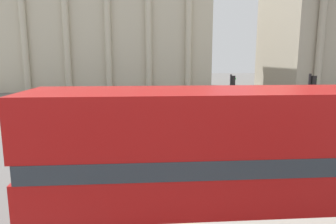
{
  "coord_description": "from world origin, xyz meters",
  "views": [
    {
      "loc": [
        -0.93,
        -2.34,
        4.75
      ],
      "look_at": [
        0.41,
        15.61,
        1.57
      ],
      "focal_mm": 32.0,
      "sensor_mm": 36.0,
      "label": 1
    }
  ],
  "objects_px": {
    "double_decker_bus": "(237,156)",
    "pedestrian_olive": "(198,116)",
    "traffic_light_near": "(309,104)",
    "pedestrian_grey": "(262,118)",
    "pedestrian_yellow": "(175,125)",
    "car_silver": "(94,102)",
    "traffic_light_mid": "(231,93)",
    "pedestrian_blue": "(202,104)",
    "plaza_building_left": "(95,30)",
    "car_white": "(205,122)"
  },
  "relations": [
    {
      "from": "double_decker_bus",
      "to": "car_silver",
      "type": "xyz_separation_m",
      "value": [
        -7.33,
        21.62,
        -1.53
      ]
    },
    {
      "from": "pedestrian_blue",
      "to": "traffic_light_near",
      "type": "bearing_deg",
      "value": -91.33
    },
    {
      "from": "traffic_light_near",
      "to": "pedestrian_yellow",
      "type": "relative_size",
      "value": 2.49
    },
    {
      "from": "car_white",
      "to": "pedestrian_grey",
      "type": "height_order",
      "value": "pedestrian_grey"
    },
    {
      "from": "double_decker_bus",
      "to": "car_silver",
      "type": "height_order",
      "value": "double_decker_bus"
    },
    {
      "from": "plaza_building_left",
      "to": "pedestrian_grey",
      "type": "xyz_separation_m",
      "value": [
        15.72,
        -31.93,
        -8.49
      ]
    },
    {
      "from": "plaza_building_left",
      "to": "pedestrian_grey",
      "type": "bearing_deg",
      "value": -63.79
    },
    {
      "from": "traffic_light_mid",
      "to": "car_silver",
      "type": "relative_size",
      "value": 0.89
    },
    {
      "from": "pedestrian_olive",
      "to": "car_white",
      "type": "bearing_deg",
      "value": 57.54
    },
    {
      "from": "pedestrian_olive",
      "to": "pedestrian_blue",
      "type": "relative_size",
      "value": 0.91
    },
    {
      "from": "pedestrian_grey",
      "to": "pedestrian_olive",
      "type": "height_order",
      "value": "pedestrian_grey"
    },
    {
      "from": "car_white",
      "to": "pedestrian_olive",
      "type": "bearing_deg",
      "value": -161.92
    },
    {
      "from": "pedestrian_grey",
      "to": "pedestrian_olive",
      "type": "distance_m",
      "value": 4.25
    },
    {
      "from": "pedestrian_grey",
      "to": "car_white",
      "type": "bearing_deg",
      "value": 139.84
    },
    {
      "from": "traffic_light_mid",
      "to": "car_white",
      "type": "relative_size",
      "value": 0.89
    },
    {
      "from": "car_silver",
      "to": "pedestrian_olive",
      "type": "bearing_deg",
      "value": -33.16
    },
    {
      "from": "plaza_building_left",
      "to": "pedestrian_olive",
      "type": "relative_size",
      "value": 22.93
    },
    {
      "from": "double_decker_bus",
      "to": "traffic_light_mid",
      "type": "bearing_deg",
      "value": 71.58
    },
    {
      "from": "car_white",
      "to": "plaza_building_left",
      "type": "bearing_deg",
      "value": -160.81
    },
    {
      "from": "plaza_building_left",
      "to": "car_silver",
      "type": "xyz_separation_m",
      "value": [
        3.15,
        -21.62,
        -8.71
      ]
    },
    {
      "from": "traffic_light_near",
      "to": "traffic_light_mid",
      "type": "height_order",
      "value": "traffic_light_near"
    },
    {
      "from": "car_silver",
      "to": "traffic_light_mid",
      "type": "bearing_deg",
      "value": -24.9
    },
    {
      "from": "car_white",
      "to": "pedestrian_olive",
      "type": "relative_size",
      "value": 2.64
    },
    {
      "from": "traffic_light_near",
      "to": "pedestrian_grey",
      "type": "bearing_deg",
      "value": 92.38
    },
    {
      "from": "car_silver",
      "to": "plaza_building_left",
      "type": "bearing_deg",
      "value": 111.79
    },
    {
      "from": "traffic_light_mid",
      "to": "pedestrian_yellow",
      "type": "height_order",
      "value": "traffic_light_mid"
    },
    {
      "from": "double_decker_bus",
      "to": "car_silver",
      "type": "relative_size",
      "value": 2.54
    },
    {
      "from": "pedestrian_grey",
      "to": "pedestrian_blue",
      "type": "distance_m",
      "value": 6.82
    },
    {
      "from": "car_silver",
      "to": "pedestrian_yellow",
      "type": "relative_size",
      "value": 2.56
    },
    {
      "from": "double_decker_bus",
      "to": "pedestrian_olive",
      "type": "distance_m",
      "value": 12.72
    },
    {
      "from": "traffic_light_mid",
      "to": "pedestrian_grey",
      "type": "relative_size",
      "value": 2.31
    },
    {
      "from": "traffic_light_near",
      "to": "traffic_light_mid",
      "type": "bearing_deg",
      "value": 105.48
    },
    {
      "from": "traffic_light_mid",
      "to": "pedestrian_olive",
      "type": "bearing_deg",
      "value": -171.21
    },
    {
      "from": "pedestrian_blue",
      "to": "car_silver",
      "type": "bearing_deg",
      "value": 141.01
    },
    {
      "from": "car_silver",
      "to": "pedestrian_grey",
      "type": "xyz_separation_m",
      "value": [
        12.57,
        -10.31,
        0.22
      ]
    },
    {
      "from": "traffic_light_mid",
      "to": "pedestrian_yellow",
      "type": "relative_size",
      "value": 2.27
    },
    {
      "from": "traffic_light_near",
      "to": "traffic_light_mid",
      "type": "relative_size",
      "value": 1.1
    },
    {
      "from": "pedestrian_grey",
      "to": "traffic_light_near",
      "type": "bearing_deg",
      "value": -122.4
    },
    {
      "from": "pedestrian_grey",
      "to": "pedestrian_yellow",
      "type": "height_order",
      "value": "pedestrian_yellow"
    },
    {
      "from": "car_silver",
      "to": "car_white",
      "type": "relative_size",
      "value": 1.0
    },
    {
      "from": "double_decker_bus",
      "to": "pedestrian_blue",
      "type": "bearing_deg",
      "value": 79.15
    },
    {
      "from": "double_decker_bus",
      "to": "traffic_light_near",
      "type": "distance_m",
      "value": 8.3
    },
    {
      "from": "pedestrian_grey",
      "to": "car_silver",
      "type": "bearing_deg",
      "value": 105.86
    },
    {
      "from": "car_silver",
      "to": "pedestrian_blue",
      "type": "xyz_separation_m",
      "value": [
        9.77,
        -4.09,
        0.31
      ]
    },
    {
      "from": "double_decker_bus",
      "to": "pedestrian_olive",
      "type": "height_order",
      "value": "double_decker_bus"
    },
    {
      "from": "traffic_light_near",
      "to": "car_white",
      "type": "relative_size",
      "value": 0.97
    },
    {
      "from": "pedestrian_yellow",
      "to": "pedestrian_blue",
      "type": "distance_m",
      "value": 8.38
    },
    {
      "from": "pedestrian_blue",
      "to": "car_white",
      "type": "bearing_deg",
      "value": -115.16
    },
    {
      "from": "plaza_building_left",
      "to": "traffic_light_near",
      "type": "distance_m",
      "value": 40.84
    },
    {
      "from": "traffic_light_mid",
      "to": "pedestrian_blue",
      "type": "xyz_separation_m",
      "value": [
        -1.15,
        4.57,
        -1.43
      ]
    }
  ]
}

